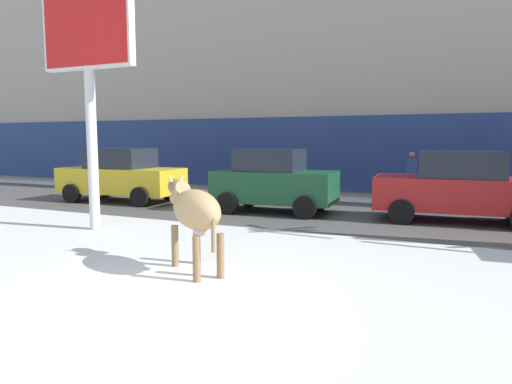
{
  "coord_description": "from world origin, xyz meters",
  "views": [
    {
      "loc": [
        3.6,
        -4.69,
        2.13
      ],
      "look_at": [
        -0.14,
        3.51,
        1.1
      ],
      "focal_mm": 32.29,
      "sensor_mm": 36.0,
      "label": 1
    }
  ],
  "objects_px": {
    "cow_tan": "(195,211)",
    "car_red_sedan": "(460,187)",
    "billboard": "(88,43)",
    "car_darkgreen_hatchback": "(274,181)",
    "car_yellow_sedan": "(121,175)",
    "pedestrian_by_cars": "(411,178)"
  },
  "relations": [
    {
      "from": "cow_tan",
      "to": "car_red_sedan",
      "type": "relative_size",
      "value": 0.41
    },
    {
      "from": "billboard",
      "to": "car_darkgreen_hatchback",
      "type": "relative_size",
      "value": 1.54
    },
    {
      "from": "car_yellow_sedan",
      "to": "car_red_sedan",
      "type": "relative_size",
      "value": 1.0
    },
    {
      "from": "pedestrian_by_cars",
      "to": "cow_tan",
      "type": "bearing_deg",
      "value": -103.68
    },
    {
      "from": "cow_tan",
      "to": "car_red_sedan",
      "type": "xyz_separation_m",
      "value": [
        3.83,
        6.64,
        -0.09
      ]
    },
    {
      "from": "car_darkgreen_hatchback",
      "to": "pedestrian_by_cars",
      "type": "height_order",
      "value": "car_darkgreen_hatchback"
    },
    {
      "from": "car_yellow_sedan",
      "to": "car_darkgreen_hatchback",
      "type": "bearing_deg",
      "value": 0.05
    },
    {
      "from": "cow_tan",
      "to": "pedestrian_by_cars",
      "type": "distance_m",
      "value": 9.86
    },
    {
      "from": "car_yellow_sedan",
      "to": "car_red_sedan",
      "type": "distance_m",
      "value": 10.65
    },
    {
      "from": "cow_tan",
      "to": "pedestrian_by_cars",
      "type": "bearing_deg",
      "value": 76.32
    },
    {
      "from": "cow_tan",
      "to": "car_darkgreen_hatchback",
      "type": "distance_m",
      "value": 6.27
    },
    {
      "from": "cow_tan",
      "to": "car_yellow_sedan",
      "type": "bearing_deg",
      "value": 137.86
    },
    {
      "from": "car_darkgreen_hatchback",
      "to": "pedestrian_by_cars",
      "type": "bearing_deg",
      "value": 44.4
    },
    {
      "from": "billboard",
      "to": "car_red_sedan",
      "type": "bearing_deg",
      "value": 30.5
    },
    {
      "from": "car_darkgreen_hatchback",
      "to": "car_red_sedan",
      "type": "relative_size",
      "value": 0.84
    },
    {
      "from": "billboard",
      "to": "pedestrian_by_cars",
      "type": "distance_m",
      "value": 10.49
    },
    {
      "from": "car_darkgreen_hatchback",
      "to": "car_red_sedan",
      "type": "height_order",
      "value": "car_darkgreen_hatchback"
    },
    {
      "from": "car_red_sedan",
      "to": "pedestrian_by_cars",
      "type": "height_order",
      "value": "car_red_sedan"
    },
    {
      "from": "car_darkgreen_hatchback",
      "to": "car_red_sedan",
      "type": "bearing_deg",
      "value": 5.4
    },
    {
      "from": "billboard",
      "to": "car_yellow_sedan",
      "type": "height_order",
      "value": "billboard"
    },
    {
      "from": "pedestrian_by_cars",
      "to": "car_yellow_sedan",
      "type": "bearing_deg",
      "value": -159.5
    },
    {
      "from": "billboard",
      "to": "pedestrian_by_cars",
      "type": "height_order",
      "value": "billboard"
    }
  ]
}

